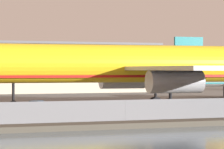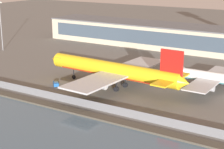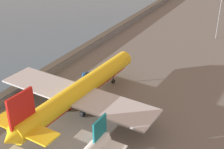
# 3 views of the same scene
# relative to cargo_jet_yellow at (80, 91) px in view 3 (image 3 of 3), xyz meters

# --- Properties ---
(ground_plane) EXTENTS (500.00, 500.00, 0.00)m
(ground_plane) POSITION_rel_cargo_jet_yellow_xyz_m (-10.55, -3.09, -5.66)
(ground_plane) COLOR #66635E
(shoreline_seawall) EXTENTS (320.00, 3.00, 0.50)m
(shoreline_seawall) POSITION_rel_cargo_jet_yellow_xyz_m (-10.55, -23.59, -5.41)
(shoreline_seawall) COLOR #474238
(shoreline_seawall) RESTS_ON ground
(perimeter_fence) EXTENTS (280.00, 0.10, 2.23)m
(perimeter_fence) POSITION_rel_cargo_jet_yellow_xyz_m (-10.55, -19.09, -4.55)
(perimeter_fence) COLOR slate
(perimeter_fence) RESTS_ON ground
(cargo_jet_yellow) EXTENTS (52.32, 45.04, 14.83)m
(cargo_jet_yellow) POSITION_rel_cargo_jet_yellow_xyz_m (0.00, 0.00, 0.00)
(cargo_jet_yellow) COLOR yellow
(cargo_jet_yellow) RESTS_ON ground
(baggage_tug) EXTENTS (3.40, 3.39, 1.80)m
(baggage_tug) POSITION_rel_cargo_jet_yellow_xyz_m (-16.94, -8.62, -4.86)
(baggage_tug) COLOR #19519E
(baggage_tug) RESTS_ON ground
(apron_light_mast_apron_west) EXTENTS (3.20, 0.40, 22.45)m
(apron_light_mast_apron_west) POSITION_rel_cargo_jet_yellow_xyz_m (-73.15, 20.40, 6.86)
(apron_light_mast_apron_west) COLOR gray
(apron_light_mast_apron_west) RESTS_ON ground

